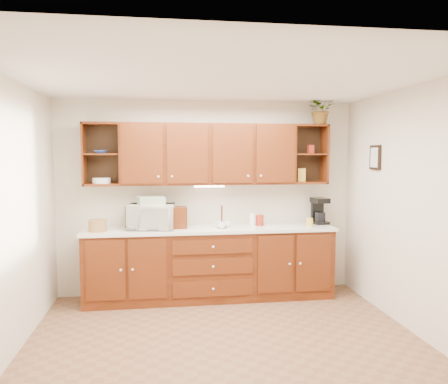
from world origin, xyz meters
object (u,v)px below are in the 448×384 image
object	(u,v)px
microwave	(151,217)
potted_plant	(321,110)
coffee_maker	(319,211)
bread_box	(172,217)

from	to	relation	value
microwave	potted_plant	xyz separation A→B (m)	(2.27, 0.10, 1.39)
microwave	coffee_maker	bearing A→B (deg)	10.40
microwave	potted_plant	world-z (taller)	potted_plant
bread_box	coffee_maker	size ratio (longest dim) A/B	1.09
coffee_maker	potted_plant	distance (m)	1.38
microwave	coffee_maker	world-z (taller)	coffee_maker
microwave	bread_box	distance (m)	0.27
microwave	coffee_maker	xyz separation A→B (m)	(2.27, 0.12, 0.01)
bread_box	potted_plant	distance (m)	2.46
microwave	bread_box	world-z (taller)	microwave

